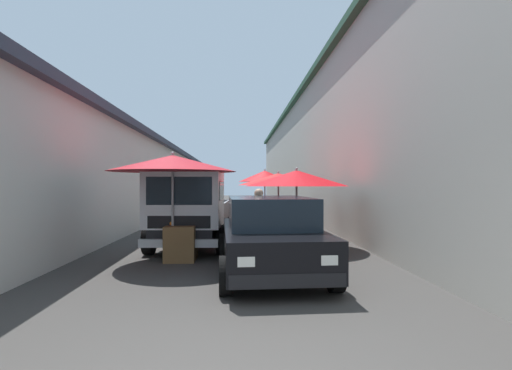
{
  "coord_description": "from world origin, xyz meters",
  "views": [
    {
      "loc": [
        -2.65,
        -0.14,
        1.69
      ],
      "look_at": [
        11.59,
        -0.86,
        1.69
      ],
      "focal_mm": 26.59,
      "sensor_mm": 36.0,
      "label": 1
    }
  ],
  "objects": [
    {
      "name": "building_right_concrete",
      "position": [
        15.75,
        -6.99,
        3.32
      ],
      "size": [
        49.8,
        7.5,
        6.62
      ],
      "color": "#A39E93",
      "rests_on": "ground"
    },
    {
      "name": "vendor_by_crates",
      "position": [
        6.33,
        -0.66,
        0.92
      ],
      "size": [
        0.23,
        0.64,
        1.6
      ],
      "color": "#665B4C",
      "rests_on": "ground"
    },
    {
      "name": "fruit_stall_near_left",
      "position": [
        5.81,
        1.25,
        1.92
      ],
      "size": [
        2.81,
        2.81,
        2.42
      ],
      "color": "#9E9EA3",
      "rests_on": "ground"
    },
    {
      "name": "hatchback_car",
      "position": [
        4.54,
        -0.77,
        0.74
      ],
      "size": [
        3.98,
        2.06,
        1.45
      ],
      "color": "black",
      "rests_on": "ground"
    },
    {
      "name": "building_left_whitewash",
      "position": [
        15.75,
        6.99,
        1.95
      ],
      "size": [
        49.8,
        7.5,
        3.88
      ],
      "color": "beige",
      "rests_on": "ground"
    },
    {
      "name": "fruit_stall_far_right",
      "position": [
        7.39,
        -1.77,
        1.68
      ],
      "size": [
        2.75,
        2.75,
        2.16
      ],
      "color": "#9E9EA3",
      "rests_on": "ground"
    },
    {
      "name": "fruit_stall_near_right",
      "position": [
        9.98,
        -1.52,
        1.69
      ],
      "size": [
        2.71,
        2.71,
        2.16
      ],
      "color": "#9E9EA3",
      "rests_on": "ground"
    },
    {
      "name": "fruit_stall_far_left",
      "position": [
        13.33,
        -1.33,
        1.79
      ],
      "size": [
        2.23,
        2.23,
        2.37
      ],
      "color": "#9E9EA3",
      "rests_on": "ground"
    },
    {
      "name": "ground",
      "position": [
        13.5,
        0.0,
        0.0
      ],
      "size": [
        90.0,
        90.0,
        0.0
      ],
      "primitive_type": "plane",
      "color": "#3D3A38"
    },
    {
      "name": "delivery_truck",
      "position": [
        7.27,
        1.08,
        1.04
      ],
      "size": [
        5.0,
        2.14,
        2.08
      ],
      "color": "black",
      "rests_on": "ground"
    }
  ]
}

